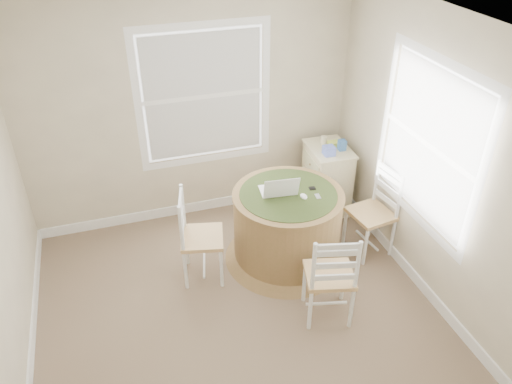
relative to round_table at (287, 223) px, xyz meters
name	(u,v)px	position (x,y,z in m)	size (l,w,h in m)	color
room	(251,185)	(-0.54, -0.51, 0.87)	(3.64, 3.64, 2.64)	#7F6851
round_table	(287,223)	(0.00, 0.00, 0.00)	(1.29, 1.29, 0.80)	brown
chair_left	(202,237)	(-0.88, -0.01, 0.04)	(0.42, 0.40, 0.95)	white
chair_near	(329,274)	(0.07, -0.87, 0.04)	(0.42, 0.40, 0.95)	white
chair_right	(371,213)	(0.87, -0.16, 0.04)	(0.42, 0.40, 0.95)	white
laptop	(278,190)	(-0.09, 0.05, 0.39)	(0.38, 0.34, 0.24)	white
mouse	(304,196)	(0.12, -0.10, 0.37)	(0.06, 0.10, 0.03)	white
phone	(318,197)	(0.25, -0.14, 0.36)	(0.04, 0.09, 0.02)	#B7BABF
keys	(312,189)	(0.26, 0.01, 0.37)	(0.06, 0.05, 0.03)	black
corner_chest	(326,178)	(0.77, 0.73, -0.03)	(0.47, 0.62, 0.81)	beige
tissue_box	(329,151)	(0.70, 0.58, 0.43)	(0.12, 0.12, 0.10)	#6379E3
box_yellow	(335,144)	(0.85, 0.75, 0.41)	(0.15, 0.10, 0.06)	#CBE04F
box_blue	(343,145)	(0.89, 0.64, 0.44)	(0.08, 0.08, 0.12)	#3766A7
cup_cream	(323,140)	(0.76, 0.86, 0.42)	(0.07, 0.07, 0.09)	beige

